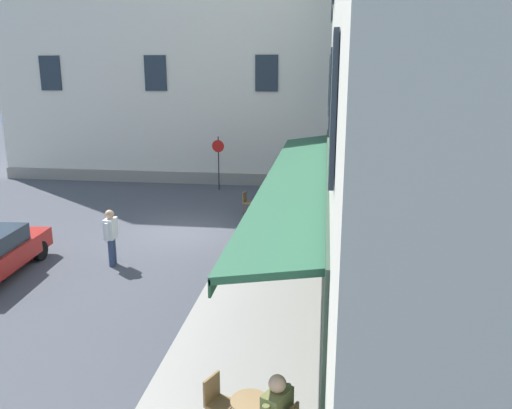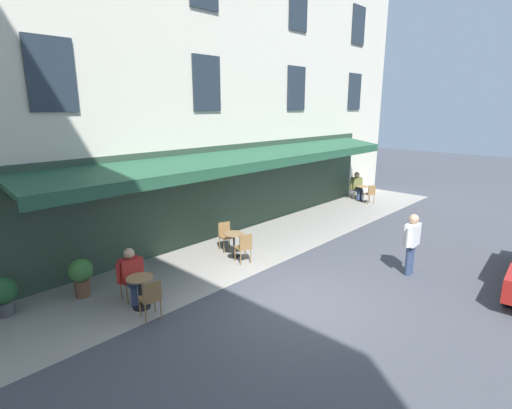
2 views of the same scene
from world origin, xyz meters
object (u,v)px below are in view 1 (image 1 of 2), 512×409
at_px(cafe_chair_wicker_corner_left, 252,227).
at_px(cafe_chair_wicker_under_awning, 277,203).
at_px(seated_companion_in_red, 272,199).
at_px(potted_plant_by_steps, 316,180).
at_px(cafe_chair_wicker_kerbside, 217,398).
at_px(walking_pedestrian_in_white, 111,233).
at_px(cafe_chair_wicker_back_row, 288,232).
at_px(cafe_table_mid_terrace, 262,203).
at_px(cafe_table_near_entrance, 270,231).
at_px(potted_plant_under_sign, 301,199).
at_px(cafe_chair_wicker_corner_right, 247,201).
at_px(potted_plant_entrance_left, 300,190).
at_px(potted_plant_entrance_right, 312,192).
at_px(no_parking_sign, 218,153).

distance_m(cafe_chair_wicker_corner_left, cafe_chair_wicker_under_awning, 3.43).
xyz_separation_m(seated_companion_in_red, potted_plant_by_steps, (4.75, -1.62, -0.21)).
height_order(cafe_chair_wicker_corner_left, cafe_chair_wicker_kerbside, same).
bearing_deg(walking_pedestrian_in_white, cafe_chair_wicker_back_row, -66.49).
relative_size(cafe_table_mid_terrace, seated_companion_in_red, 0.57).
height_order(cafe_table_near_entrance, cafe_chair_wicker_under_awning, cafe_chair_wicker_under_awning).
distance_m(cafe_table_near_entrance, cafe_chair_wicker_kerbside, 9.03).
bearing_deg(potted_plant_under_sign, seated_companion_in_red, 122.34).
relative_size(cafe_chair_wicker_corner_right, potted_plant_entrance_left, 1.03).
relative_size(cafe_table_near_entrance, potted_plant_entrance_right, 0.86).
xyz_separation_m(cafe_chair_wicker_kerbside, potted_plant_entrance_right, (14.87, -1.07, -0.05)).
bearing_deg(potted_plant_by_steps, cafe_table_mid_terrace, 156.69).
relative_size(cafe_table_near_entrance, seated_companion_in_red, 0.57).
height_order(cafe_chair_wicker_kerbside, potted_plant_entrance_right, cafe_chair_wicker_kerbside).
distance_m(cafe_chair_wicker_kerbside, potted_plant_entrance_right, 14.91).
bearing_deg(cafe_table_mid_terrace, potted_plant_under_sign, -66.43).
bearing_deg(cafe_chair_wicker_under_awning, potted_plant_under_sign, -51.18).
height_order(cafe_table_mid_terrace, potted_plant_entrance_left, potted_plant_entrance_left).
bearing_deg(cafe_chair_wicker_back_row, cafe_chair_wicker_under_awning, 10.43).
bearing_deg(potted_plant_by_steps, walking_pedestrian_in_white, 151.80).
bearing_deg(walking_pedestrian_in_white, cafe_chair_wicker_kerbside, -145.43).
relative_size(cafe_chair_wicker_under_awning, no_parking_sign, 0.35).
xyz_separation_m(cafe_chair_wicker_kerbside, walking_pedestrian_in_white, (6.63, 4.57, 0.45)).
relative_size(no_parking_sign, potted_plant_entrance_left, 2.93).
bearing_deg(walking_pedestrian_in_white, no_parking_sign, -6.26).
xyz_separation_m(cafe_table_mid_terrace, cafe_chair_wicker_kerbside, (-12.64, -0.85, 0.06)).
relative_size(cafe_table_mid_terrace, cafe_chair_wicker_under_awning, 0.82).
xyz_separation_m(cafe_chair_wicker_corner_left, no_parking_sign, (7.58, 2.72, 1.25)).
relative_size(cafe_table_near_entrance, cafe_chair_wicker_back_row, 0.82).
relative_size(cafe_table_mid_terrace, cafe_chair_wicker_corner_right, 0.82).
xyz_separation_m(cafe_chair_wicker_kerbside, potted_plant_under_sign, (13.31, -0.69, 0.02)).
xyz_separation_m(walking_pedestrian_in_white, potted_plant_under_sign, (6.68, -5.26, -0.43)).
xyz_separation_m(cafe_chair_wicker_corner_right, potted_plant_by_steps, (4.60, -2.65, -0.05)).
bearing_deg(cafe_chair_wicker_back_row, cafe_chair_wicker_kerbside, 176.95).
xyz_separation_m(cafe_chair_wicker_back_row, seated_companion_in_red, (3.78, 0.91, 0.15)).
distance_m(cafe_chair_wicker_corner_right, potted_plant_entrance_left, 3.36).
bearing_deg(walking_pedestrian_in_white, cafe_chair_wicker_under_awning, -36.16).
relative_size(walking_pedestrian_in_white, potted_plant_under_sign, 1.78).
xyz_separation_m(cafe_chair_wicker_under_awning, walking_pedestrian_in_white, (-5.95, 4.35, 0.45)).
xyz_separation_m(cafe_table_near_entrance, cafe_chair_wicker_corner_left, (0.17, 0.61, 0.06)).
height_order(cafe_chair_wicker_under_awning, potted_plant_under_sign, potted_plant_under_sign).
relative_size(cafe_table_mid_terrace, potted_plant_entrance_right, 0.86).
bearing_deg(cafe_chair_wicker_kerbside, potted_plant_entrance_left, -1.97).
relative_size(walking_pedestrian_in_white, no_parking_sign, 0.66).
height_order(cafe_chair_wicker_back_row, no_parking_sign, no_parking_sign).
height_order(seated_companion_in_red, no_parking_sign, no_parking_sign).
height_order(cafe_chair_wicker_corner_right, potted_plant_entrance_right, cafe_chair_wicker_corner_right).
bearing_deg(cafe_chair_wicker_under_awning, potted_plant_entrance_left, -14.66).
height_order(cafe_chair_wicker_corner_right, walking_pedestrian_in_white, walking_pedestrian_in_white).
bearing_deg(potted_plant_by_steps, potted_plant_entrance_left, 161.13).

